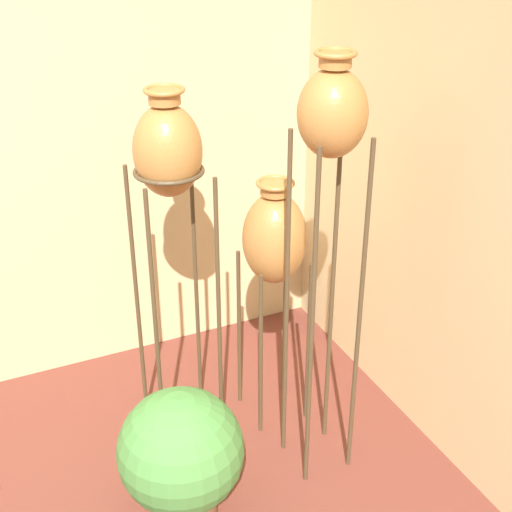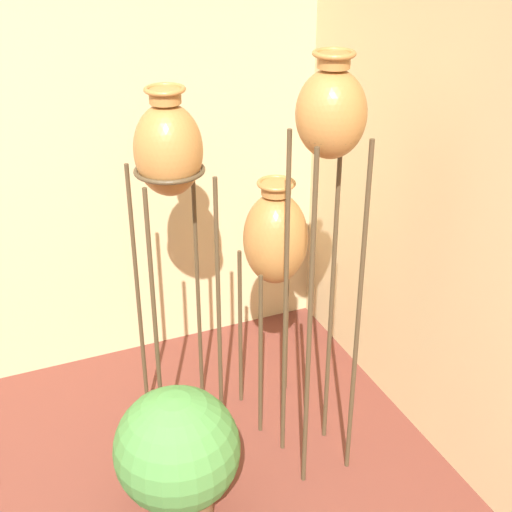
{
  "view_description": "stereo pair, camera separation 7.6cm",
  "coord_description": "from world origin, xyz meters",
  "px_view_note": "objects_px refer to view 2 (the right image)",
  "views": [
    {
      "loc": [
        0.22,
        -1.31,
        2.4
      ],
      "look_at": [
        1.37,
        1.19,
        0.96
      ],
      "focal_mm": 50.0,
      "sensor_mm": 36.0,
      "label": 1
    },
    {
      "loc": [
        0.29,
        -1.34,
        2.4
      ],
      "look_at": [
        1.37,
        1.19,
        0.96
      ],
      "focal_mm": 50.0,
      "sensor_mm": 36.0,
      "label": 2
    }
  ],
  "objects_px": {
    "vase_stand_medium": "(169,159)",
    "potted_plant": "(177,454)",
    "vase_stand_tall": "(330,133)",
    "vase_stand_short": "(275,241)"
  },
  "relations": [
    {
      "from": "vase_stand_tall",
      "to": "potted_plant",
      "type": "distance_m",
      "value": 1.42
    },
    {
      "from": "potted_plant",
      "to": "vase_stand_medium",
      "type": "bearing_deg",
      "value": 70.98
    },
    {
      "from": "vase_stand_tall",
      "to": "potted_plant",
      "type": "height_order",
      "value": "vase_stand_tall"
    },
    {
      "from": "vase_stand_short",
      "to": "potted_plant",
      "type": "xyz_separation_m",
      "value": [
        -0.65,
        -0.49,
        -0.61
      ]
    },
    {
      "from": "vase_stand_medium",
      "to": "potted_plant",
      "type": "height_order",
      "value": "vase_stand_medium"
    },
    {
      "from": "vase_stand_tall",
      "to": "vase_stand_short",
      "type": "bearing_deg",
      "value": 94.98
    },
    {
      "from": "vase_stand_medium",
      "to": "vase_stand_short",
      "type": "bearing_deg",
      "value": -12.78
    },
    {
      "from": "vase_stand_medium",
      "to": "potted_plant",
      "type": "xyz_separation_m",
      "value": [
        -0.21,
        -0.6,
        -1.04
      ]
    },
    {
      "from": "vase_stand_short",
      "to": "potted_plant",
      "type": "distance_m",
      "value": 1.02
    },
    {
      "from": "vase_stand_tall",
      "to": "potted_plant",
      "type": "xyz_separation_m",
      "value": [
        -0.69,
        -0.1,
        -1.23
      ]
    }
  ]
}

